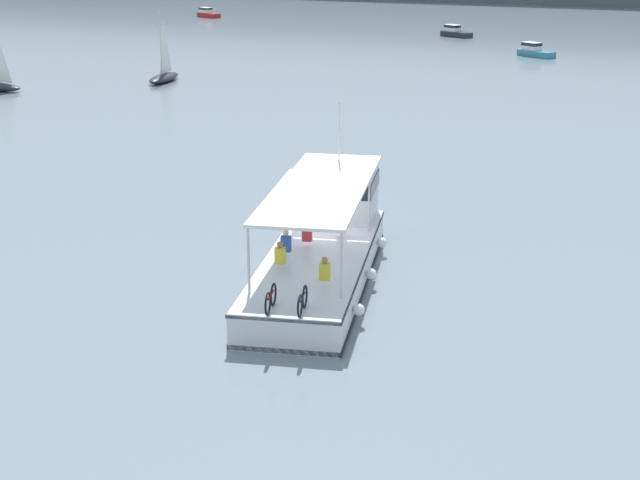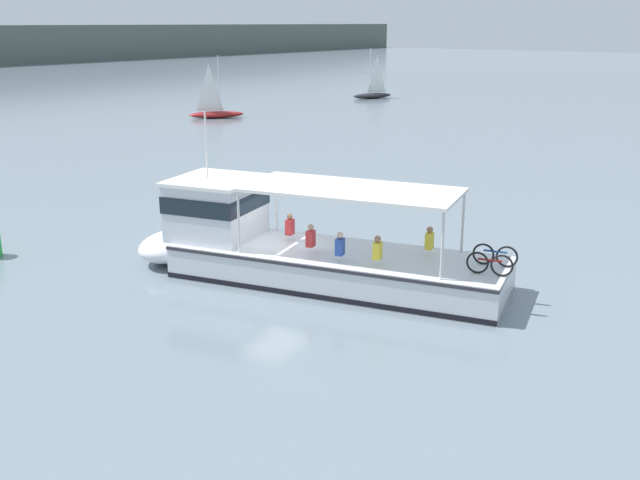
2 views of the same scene
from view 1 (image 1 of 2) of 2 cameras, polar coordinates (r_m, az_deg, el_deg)
The scene contains 7 objects.
ground_plane at distance 33.75m, azimuth 0.50°, elevation -1.23°, with size 400.00×400.00×0.00m, color slate.
ferry_main at distance 32.53m, azimuth 0.31°, elevation -0.09°, with size 6.13×13.07×5.32m.
sailboat_horizon_west at distance 74.91m, azimuth -9.36°, elevation 9.77°, with size 2.31×4.98×5.40m.
motorboat_mid_channel at distance 90.97m, azimuth 12.75°, elevation 11.03°, with size 3.76×2.95×1.26m.
motorboat_near_port at distance 129.88m, azimuth -6.77°, elevation 13.38°, with size 3.82×2.63×1.26m.
motorboat_far_left at distance 106.48m, azimuth 8.10°, elevation 12.28°, with size 3.81×2.75×1.26m.
channel_buoy at distance 43.38m, azimuth -0.11°, elevation 3.98°, with size 0.70×0.70×1.40m.
Camera 1 is at (12.67, -29.20, 11.24)m, focal length 53.31 mm.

